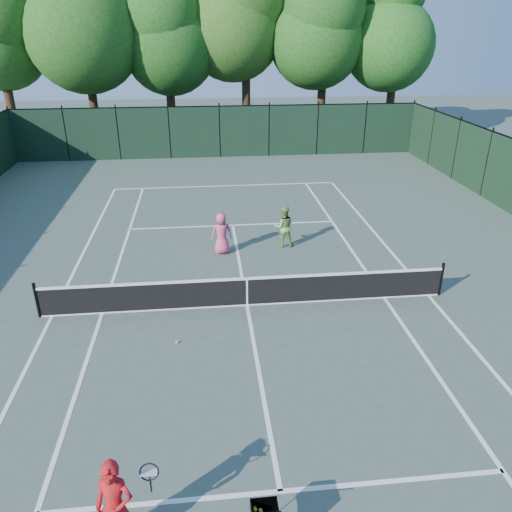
{
  "coord_description": "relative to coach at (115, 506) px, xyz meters",
  "views": [
    {
      "loc": [
        -1.09,
        -12.47,
        7.4
      ],
      "look_at": [
        0.37,
        1.0,
        1.1
      ],
      "focal_mm": 35.0,
      "sensor_mm": 36.0,
      "label": 1
    }
  ],
  "objects": [
    {
      "name": "service_line_near",
      "position": [
        2.63,
        0.68,
        -0.83
      ],
      "size": [
        8.23,
        0.1,
        0.01
      ],
      "primitive_type": "cube",
      "color": "white",
      "rests_on": "ground"
    },
    {
      "name": "sideline_singles_right",
      "position": [
        6.74,
        7.08,
        -0.83
      ],
      "size": [
        0.1,
        23.77,
        0.01
      ],
      "primitive_type": "cube",
      "color": "white",
      "rests_on": "ground"
    },
    {
      "name": "fence_far",
      "position": [
        2.63,
        25.08,
        0.67
      ],
      "size": [
        24.0,
        0.05,
        3.0
      ],
      "primitive_type": "cube",
      "color": "black",
      "rests_on": "ground"
    },
    {
      "name": "baseline_far",
      "position": [
        2.63,
        18.96,
        -0.83
      ],
      "size": [
        10.97,
        0.1,
        0.01
      ],
      "primitive_type": "cube",
      "color": "white",
      "rests_on": "ground"
    },
    {
      "name": "tree_4",
      "position": [
        9.63,
        28.68,
        7.31
      ],
      "size": [
        6.2,
        6.2,
        12.97
      ],
      "color": "black",
      "rests_on": "ground"
    },
    {
      "name": "sideline_doubles_right",
      "position": [
        8.11,
        7.08,
        -0.83
      ],
      "size": [
        0.1,
        23.77,
        0.01
      ],
      "primitive_type": "cube",
      "color": "white",
      "rests_on": "ground"
    },
    {
      "name": "tree_2",
      "position": [
        -0.37,
        28.88,
        6.89
      ],
      "size": [
        6.0,
        6.0,
        12.4
      ],
      "color": "black",
      "rests_on": "ground"
    },
    {
      "name": "player_green",
      "position": [
        4.35,
        11.21,
        -0.08
      ],
      "size": [
        0.74,
        0.58,
        1.51
      ],
      "rotation": [
        0.0,
        0.0,
        3.13
      ],
      "color": "#7EA753",
      "rests_on": "ground"
    },
    {
      "name": "ground",
      "position": [
        2.63,
        7.08,
        -0.83
      ],
      "size": [
        90.0,
        90.0,
        0.0
      ],
      "primitive_type": "plane",
      "color": "#44534A",
      "rests_on": "ground"
    },
    {
      "name": "sideline_singles_left",
      "position": [
        -1.49,
        7.08,
        -0.83
      ],
      "size": [
        0.1,
        23.77,
        0.01
      ],
      "primitive_type": "cube",
      "color": "white",
      "rests_on": "ground"
    },
    {
      "name": "coach",
      "position": [
        0.0,
        0.0,
        0.0
      ],
      "size": [
        1.01,
        0.55,
        1.66
      ],
      "rotation": [
        0.0,
        0.0,
        -0.23
      ],
      "color": "red",
      "rests_on": "ground"
    },
    {
      "name": "player_pink",
      "position": [
        2.08,
        10.84,
        -0.09
      ],
      "size": [
        0.77,
        0.54,
        1.49
      ],
      "rotation": [
        0.0,
        0.0,
        3.24
      ],
      "color": "#DC4D75",
      "rests_on": "ground"
    },
    {
      "name": "center_service_line",
      "position": [
        2.63,
        7.08,
        -0.83
      ],
      "size": [
        0.1,
        12.8,
        0.01
      ],
      "primitive_type": "cube",
      "color": "white",
      "rests_on": "ground"
    },
    {
      "name": "loose_ball_midcourt",
      "position": [
        0.67,
        5.38,
        -0.8
      ],
      "size": [
        0.07,
        0.07,
        0.07
      ],
      "primitive_type": "sphere",
      "color": "#D8F532",
      "rests_on": "ground"
    },
    {
      "name": "sideline_doubles_left",
      "position": [
        -2.86,
        7.08,
        -0.83
      ],
      "size": [
        0.1,
        23.77,
        0.01
      ],
      "primitive_type": "cube",
      "color": "white",
      "rests_on": "ground"
    },
    {
      "name": "service_line_far",
      "position": [
        2.63,
        13.48,
        -0.83
      ],
      "size": [
        8.23,
        0.1,
        0.01
      ],
      "primitive_type": "cube",
      "color": "white",
      "rests_on": "ground"
    },
    {
      "name": "tennis_net",
      "position": [
        2.63,
        7.08,
        -0.36
      ],
      "size": [
        11.69,
        0.09,
        1.06
      ],
      "color": "black",
      "rests_on": "ground"
    },
    {
      "name": "tree_5",
      "position": [
        14.63,
        29.18,
        6.88
      ],
      "size": [
        5.8,
        5.8,
        12.23
      ],
      "color": "black",
      "rests_on": "ground"
    },
    {
      "name": "tree_1",
      "position": [
        -5.37,
        29.08,
        7.86
      ],
      "size": [
        6.8,
        6.8,
        13.98
      ],
      "color": "black",
      "rests_on": "ground"
    }
  ]
}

